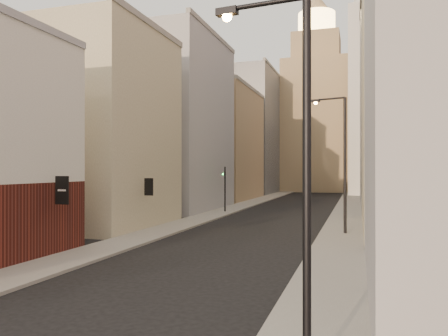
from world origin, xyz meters
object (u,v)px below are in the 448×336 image
clock_tower (317,111)px  white_tower (371,93)px  streetlamp_near (297,163)px  streetlamp_mid (341,156)px  traffic_light_left (225,180)px

clock_tower → white_tower: 17.83m
clock_tower → streetlamp_near: bearing=-85.2°
white_tower → streetlamp_near: bearing=-92.8°
clock_tower → streetlamp_mid: size_ratio=4.53×
streetlamp_near → streetlamp_mid: streetlamp_mid is taller
streetlamp_mid → traffic_light_left: 18.22m
streetlamp_near → traffic_light_left: 37.95m
white_tower → traffic_light_left: (-16.16, -38.19, -15.02)m
streetlamp_mid → traffic_light_left: bearing=149.2°
streetlamp_mid → white_tower: bearing=100.8°
white_tower → traffic_light_left: bearing=-112.9°
white_tower → streetlamp_near: white_tower is taller
streetlamp_mid → traffic_light_left: (-12.69, 12.91, -2.08)m
clock_tower → white_tower: clock_tower is taller
clock_tower → streetlamp_mid: bearing=-83.4°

